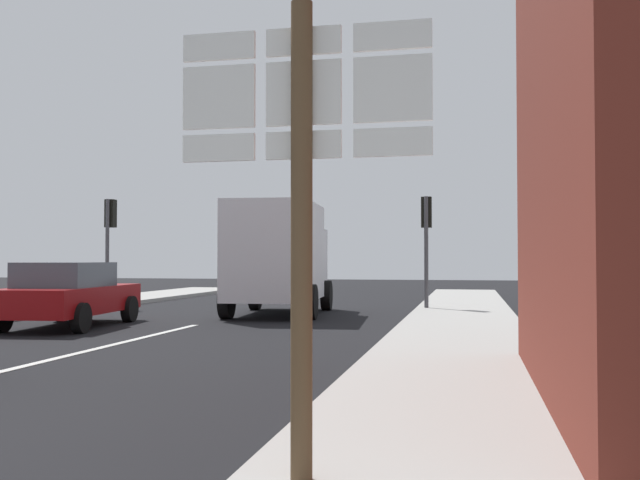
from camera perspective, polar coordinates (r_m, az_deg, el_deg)
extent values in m
plane|color=black|center=(15.11, -12.79, -7.36)|extent=(80.00, 80.00, 0.00)
cube|color=#9E9B96|center=(11.76, 11.01, -8.70)|extent=(2.67, 44.00, 0.14)
cube|color=silver|center=(11.61, -21.15, -9.04)|extent=(0.16, 12.00, 0.01)
cube|color=maroon|center=(17.22, -19.36, -4.53)|extent=(2.15, 4.35, 0.60)
cube|color=#47515B|center=(16.97, -19.71, -2.63)|extent=(1.75, 2.24, 0.55)
cylinder|color=black|center=(18.83, -20.00, -5.17)|extent=(0.28, 0.66, 0.64)
cylinder|color=black|center=(18.13, -15.01, -5.36)|extent=(0.28, 0.66, 0.64)
cylinder|color=black|center=(16.46, -24.18, -5.67)|extent=(0.28, 0.66, 0.64)
cylinder|color=black|center=(15.65, -18.62, -5.94)|extent=(0.28, 0.66, 0.64)
cube|color=silver|center=(19.26, -3.59, -0.93)|extent=(2.49, 3.86, 2.60)
cube|color=silver|center=(21.72, -2.34, -1.79)|extent=(2.19, 1.46, 2.00)
cube|color=#47515B|center=(21.78, -2.32, 0.31)|extent=(1.76, 0.24, 0.70)
cylinder|color=black|center=(21.91, -5.21, -4.40)|extent=(0.35, 0.92, 0.90)
cylinder|color=black|center=(21.54, 0.53, -4.46)|extent=(0.35, 0.92, 0.90)
cylinder|color=black|center=(18.61, -7.49, -4.90)|extent=(0.35, 0.92, 0.90)
cylinder|color=black|center=(18.17, -0.74, -4.99)|extent=(0.35, 0.92, 0.90)
cylinder|color=brown|center=(4.55, -1.49, -0.77)|extent=(0.14, 0.14, 3.20)
cube|color=white|center=(4.97, -8.09, 15.08)|extent=(0.50, 0.03, 0.18)
cube|color=black|center=(4.99, -8.01, 15.02)|extent=(0.43, 0.01, 0.13)
cube|color=white|center=(4.89, -8.10, 11.25)|extent=(0.50, 0.03, 0.42)
cube|color=black|center=(4.90, -8.03, 11.21)|extent=(0.43, 0.01, 0.32)
cube|color=white|center=(4.82, -8.12, 7.31)|extent=(0.50, 0.03, 0.18)
cube|color=black|center=(4.84, -8.04, 7.28)|extent=(0.43, 0.01, 0.13)
cube|color=white|center=(4.81, -1.33, 15.63)|extent=(0.50, 0.03, 0.18)
cube|color=black|center=(4.83, -1.28, 15.56)|extent=(0.43, 0.01, 0.13)
cube|color=white|center=(4.72, -1.34, 11.68)|extent=(0.50, 0.03, 0.42)
cube|color=black|center=(4.74, -1.28, 11.63)|extent=(0.43, 0.01, 0.32)
cube|color=white|center=(4.66, -1.34, 7.61)|extent=(0.50, 0.03, 0.18)
cube|color=black|center=(4.68, -1.28, 7.57)|extent=(0.43, 0.01, 0.13)
cube|color=white|center=(4.72, 5.81, 15.98)|extent=(0.50, 0.03, 0.18)
cube|color=black|center=(4.74, 5.84, 15.91)|extent=(0.43, 0.01, 0.13)
cube|color=white|center=(4.63, 5.83, 11.97)|extent=(0.50, 0.03, 0.42)
cube|color=black|center=(4.65, 5.85, 11.91)|extent=(0.43, 0.01, 0.32)
cube|color=white|center=(4.56, 5.84, 7.81)|extent=(0.50, 0.03, 0.18)
cube|color=black|center=(4.58, 5.86, 7.77)|extent=(0.43, 0.01, 0.13)
cylinder|color=#47474C|center=(23.66, -16.68, -1.02)|extent=(0.12, 0.12, 3.47)
cube|color=black|center=(23.88, -16.43, 2.05)|extent=(0.30, 0.28, 0.90)
sphere|color=#360303|center=(24.02, -16.26, 2.67)|extent=(0.18, 0.18, 0.18)
sphere|color=#3C2303|center=(24.00, -16.27, 2.01)|extent=(0.18, 0.18, 0.18)
sphere|color=#0CA526|center=(23.99, -16.27, 1.34)|extent=(0.18, 0.18, 0.18)
cylinder|color=#47474C|center=(20.83, 8.51, -1.14)|extent=(0.12, 0.12, 3.37)
cube|color=black|center=(21.07, 8.53, 2.21)|extent=(0.30, 0.28, 0.90)
sphere|color=#360303|center=(21.23, 8.55, 2.91)|extent=(0.18, 0.18, 0.18)
sphere|color=#3C2303|center=(21.21, 8.55, 2.16)|extent=(0.18, 0.18, 0.18)
sphere|color=#0CA526|center=(21.19, 8.55, 1.40)|extent=(0.18, 0.18, 0.18)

